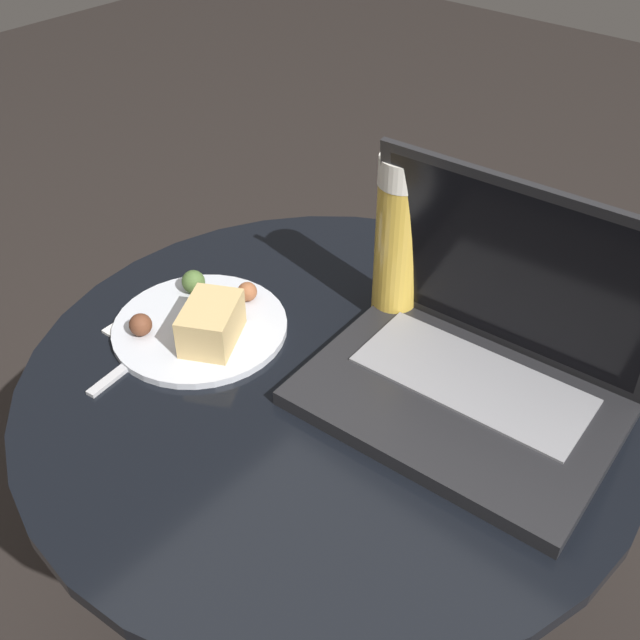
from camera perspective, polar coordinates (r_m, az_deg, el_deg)
ground_plane at (r=1.26m, az=0.56°, el=-21.51°), size 6.00×6.00×0.00m
table at (r=0.95m, az=0.71°, el=-9.85°), size 0.71×0.71×0.51m
napkin at (r=0.93m, az=-11.14°, el=-1.02°), size 0.15×0.11×0.00m
laptop at (r=0.82m, az=11.78°, el=-2.92°), size 0.34×0.25×0.24m
beer_glass at (r=0.89m, az=5.99°, el=6.11°), size 0.06×0.06×0.21m
snack_plate at (r=0.92m, az=-8.88°, el=-0.17°), size 0.21×0.21×0.06m
fork at (r=0.91m, az=-12.69°, el=-1.99°), size 0.04×0.17×0.00m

